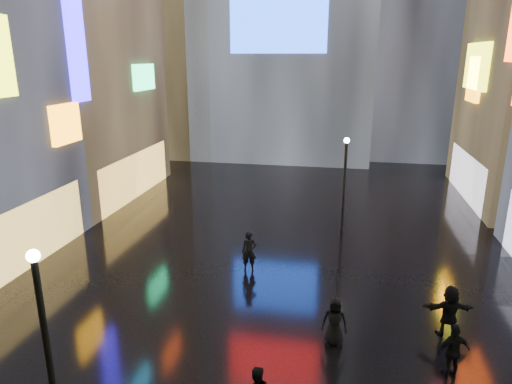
# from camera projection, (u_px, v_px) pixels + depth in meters

# --- Properties ---
(ground) EXTENTS (140.00, 140.00, 0.00)m
(ground) POSITION_uv_depth(u_px,v_px,m) (285.00, 240.00, 23.91)
(ground) COLOR black
(ground) RESTS_ON ground
(building_left_far) EXTENTS (10.28, 12.00, 22.00)m
(building_left_far) POSITION_uv_depth(u_px,v_px,m) (54.00, 29.00, 29.34)
(building_left_far) COLOR black
(building_left_far) RESTS_ON ground
(tower_flank_left) EXTENTS (10.00, 10.00, 26.00)m
(tower_flank_left) POSITION_uv_depth(u_px,v_px,m) (172.00, 16.00, 43.45)
(tower_flank_left) COLOR black
(tower_flank_left) RESTS_ON ground
(lamp_near) EXTENTS (0.30, 0.30, 5.20)m
(lamp_near) POSITION_uv_depth(u_px,v_px,m) (46.00, 339.00, 10.65)
(lamp_near) COLOR black
(lamp_near) RESTS_ON ground
(lamp_far) EXTENTS (0.30, 0.30, 5.20)m
(lamp_far) POSITION_uv_depth(u_px,v_px,m) (345.00, 179.00, 24.46)
(lamp_far) COLOR black
(lamp_far) RESTS_ON ground
(pedestrian_3) EXTENTS (1.11, 0.77, 1.75)m
(pedestrian_3) POSITION_uv_depth(u_px,v_px,m) (453.00, 351.00, 13.54)
(pedestrian_3) COLOR black
(pedestrian_3) RESTS_ON ground
(pedestrian_4) EXTENTS (0.86, 0.58, 1.71)m
(pedestrian_4) POSITION_uv_depth(u_px,v_px,m) (335.00, 321.00, 15.09)
(pedestrian_4) COLOR black
(pedestrian_4) RESTS_ON ground
(pedestrian_5) EXTENTS (1.78, 0.78, 1.85)m
(pedestrian_5) POSITION_uv_depth(u_px,v_px,m) (449.00, 311.00, 15.56)
(pedestrian_5) COLOR black
(pedestrian_5) RESTS_ON ground
(pedestrian_6) EXTENTS (0.75, 0.58, 1.84)m
(pedestrian_6) POSITION_uv_depth(u_px,v_px,m) (249.00, 252.00, 20.32)
(pedestrian_6) COLOR black
(pedestrian_6) RESTS_ON ground
(umbrella_2) EXTENTS (1.09, 1.07, 0.96)m
(umbrella_2) POSITION_uv_depth(u_px,v_px,m) (337.00, 285.00, 14.71)
(umbrella_2) COLOR black
(umbrella_2) RESTS_ON pedestrian_4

